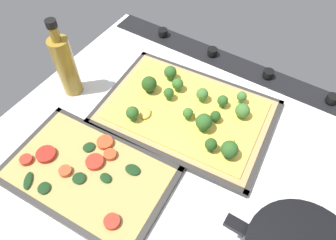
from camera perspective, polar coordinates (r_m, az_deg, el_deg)
ground_plane at (r=71.12cm, az=2.22°, el=-5.89°), size 82.81×69.96×3.00cm
stove_control_panel at (r=88.79cm, az=12.88°, el=9.78°), size 79.50×7.00×2.60cm
baking_tray_front at (r=75.33cm, az=3.35°, el=1.22°), size 42.54×31.16×1.30cm
broccoli_pizza at (r=73.93cm, az=3.73°, el=1.77°), size 39.95×28.57×5.94cm
baking_tray_back at (r=68.19cm, az=-14.43°, el=-9.71°), size 35.65×23.47×1.30cm
veggie_pizza_back at (r=67.73cm, az=-14.74°, el=-9.26°), size 33.12×20.94×1.90cm
oil_bottle at (r=78.64cm, az=-18.34°, el=9.58°), size 4.79×4.79×20.93cm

